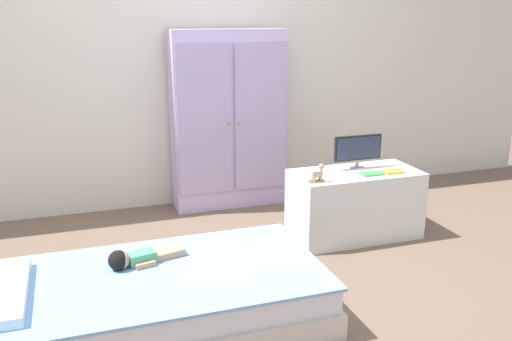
{
  "coord_description": "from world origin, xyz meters",
  "views": [
    {
      "loc": [
        -0.79,
        -2.56,
        1.46
      ],
      "look_at": [
        0.2,
        0.36,
        0.57
      ],
      "focal_mm": 38.71,
      "sensor_mm": 36.0,
      "label": 1
    }
  ],
  "objects": [
    {
      "name": "rocking_horse_toy",
      "position": [
        0.61,
        0.38,
        0.5
      ],
      "size": [
        0.1,
        0.04,
        0.12
      ],
      "color": "#8E6642",
      "rests_on": "tv_stand"
    },
    {
      "name": "bed",
      "position": [
        -0.54,
        -0.17,
        0.13
      ],
      "size": [
        1.72,
        0.84,
        0.27
      ],
      "color": "beige",
      "rests_on": "ground_plane"
    },
    {
      "name": "back_wall",
      "position": [
        0.0,
        1.57,
        1.35
      ],
      "size": [
        6.4,
        0.05,
        2.7
      ],
      "primitive_type": "cube",
      "color": "silver",
      "rests_on": "ground_plane"
    },
    {
      "name": "tv_stand",
      "position": [
        0.94,
        0.51,
        0.22
      ],
      "size": [
        0.84,
        0.41,
        0.45
      ],
      "primitive_type": "cube",
      "color": "silver",
      "rests_on": "ground_plane"
    },
    {
      "name": "doll",
      "position": [
        -0.57,
        -0.04,
        0.3
      ],
      "size": [
        0.39,
        0.17,
        0.1
      ],
      "color": "#4CA375",
      "rests_on": "bed"
    },
    {
      "name": "tv_monitor",
      "position": [
        0.99,
        0.58,
        0.58
      ],
      "size": [
        0.34,
        0.1,
        0.23
      ],
      "color": "#99999E",
      "rests_on": "tv_stand"
    },
    {
      "name": "book_green",
      "position": [
        1.01,
        0.42,
        0.46
      ],
      "size": [
        0.14,
        0.08,
        0.01
      ],
      "primitive_type": "cube",
      "color": "#429E51",
      "rests_on": "tv_stand"
    },
    {
      "name": "wardrobe",
      "position": [
        0.33,
        1.4,
        0.67
      ],
      "size": [
        0.86,
        0.29,
        1.34
      ],
      "color": "silver",
      "rests_on": "ground_plane"
    },
    {
      "name": "ground_plane",
      "position": [
        0.0,
        0.0,
        -0.01
      ],
      "size": [
        10.0,
        10.0,
        0.02
      ],
      "primitive_type": "cube",
      "color": "brown"
    },
    {
      "name": "book_orange",
      "position": [
        1.16,
        0.42,
        0.46
      ],
      "size": [
        0.13,
        0.09,
        0.01
      ],
      "primitive_type": "cube",
      "color": "orange",
      "rests_on": "tv_stand"
    }
  ]
}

